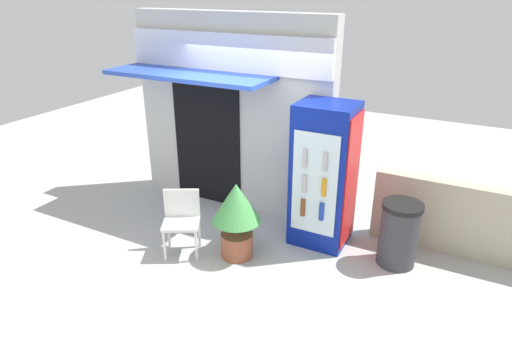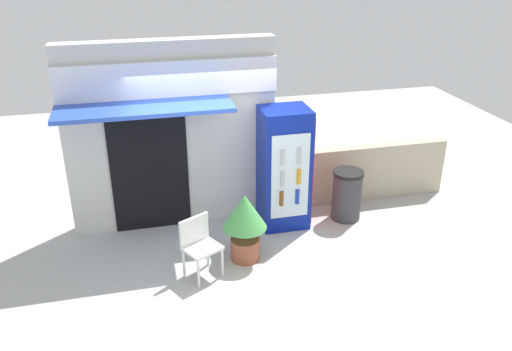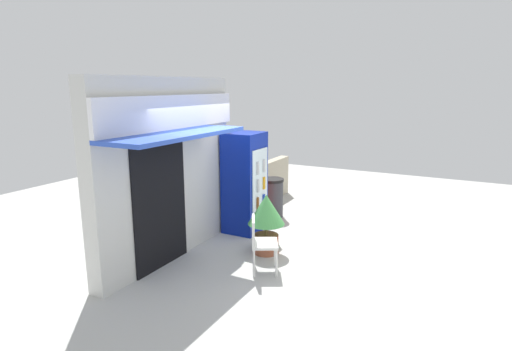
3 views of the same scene
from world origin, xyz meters
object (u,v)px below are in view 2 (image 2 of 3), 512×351
at_px(drink_cooler, 284,168).
at_px(plastic_chair, 199,242).
at_px(potted_plant_near_shop, 245,220).
at_px(trash_bin, 347,195).

xyz_separation_m(drink_cooler, plastic_chair, (-1.53, -1.11, -0.46)).
relative_size(plastic_chair, potted_plant_near_shop, 0.83).
bearing_deg(plastic_chair, potted_plant_near_shop, 18.55).
bearing_deg(potted_plant_near_shop, trash_bin, 22.61).
bearing_deg(trash_bin, potted_plant_near_shop, -157.39).
relative_size(drink_cooler, potted_plant_near_shop, 1.88).
height_order(drink_cooler, potted_plant_near_shop, drink_cooler).
height_order(plastic_chair, potted_plant_near_shop, potted_plant_near_shop).
xyz_separation_m(drink_cooler, trash_bin, (1.05, -0.09, -0.55)).
distance_m(potted_plant_near_shop, trash_bin, 2.06).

